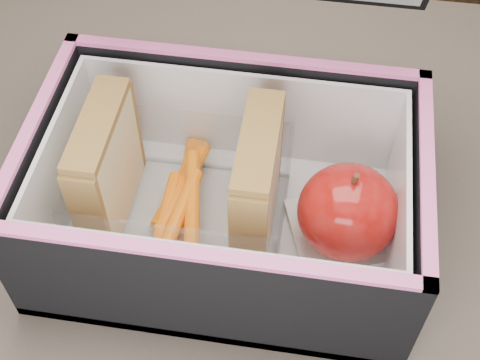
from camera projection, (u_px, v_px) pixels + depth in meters
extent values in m
cube|color=brown|center=(215.00, 279.00, 0.57)|extent=(1.20, 0.80, 0.03)
cube|color=#D4BF87|center=(97.00, 168.00, 0.54)|extent=(0.01, 0.10, 0.10)
cube|color=#D46F75|center=(108.00, 172.00, 0.54)|extent=(0.01, 0.09, 0.09)
cube|color=#D4BF87|center=(117.00, 170.00, 0.54)|extent=(0.01, 0.10, 0.10)
cube|color=olive|center=(96.00, 124.00, 0.50)|extent=(0.03, 0.10, 0.01)
cube|color=#D4BF87|center=(247.00, 185.00, 0.53)|extent=(0.01, 0.10, 0.10)
cube|color=#D46F75|center=(257.00, 190.00, 0.53)|extent=(0.01, 0.09, 0.10)
cube|color=#D4BF87|center=(268.00, 188.00, 0.52)|extent=(0.01, 0.10, 0.10)
cube|color=olive|center=(259.00, 140.00, 0.48)|extent=(0.03, 0.10, 0.01)
cylinder|color=orange|center=(180.00, 193.00, 0.58)|extent=(0.02, 0.10, 0.01)
cylinder|color=orange|center=(164.00, 222.00, 0.55)|extent=(0.01, 0.10, 0.01)
cylinder|color=orange|center=(177.00, 218.00, 0.53)|extent=(0.02, 0.10, 0.01)
cylinder|color=orange|center=(180.00, 184.00, 0.58)|extent=(0.03, 0.10, 0.01)
cylinder|color=orange|center=(183.00, 187.00, 0.57)|extent=(0.03, 0.10, 0.01)
cylinder|color=orange|center=(192.00, 200.00, 0.55)|extent=(0.03, 0.10, 0.01)
cylinder|color=orange|center=(187.00, 183.00, 0.58)|extent=(0.02, 0.10, 0.01)
cube|color=white|center=(336.00, 232.00, 0.56)|extent=(0.09, 0.10, 0.01)
ellipsoid|color=#8E0500|center=(348.00, 212.00, 0.52)|extent=(0.10, 0.10, 0.07)
cylinder|color=#4B2B1A|center=(355.00, 179.00, 0.49)|extent=(0.01, 0.01, 0.01)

